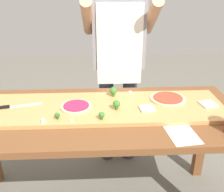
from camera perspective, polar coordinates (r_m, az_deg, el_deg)
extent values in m
cube|color=brown|center=(2.25, 19.18, -8.42)|extent=(0.07, 0.07, 0.76)
cube|color=brown|center=(1.61, -3.54, -4.33)|extent=(1.81, 0.76, 0.04)
cube|color=tan|center=(1.63, -2.16, -2.63)|extent=(1.53, 0.43, 0.02)
cube|color=#B7BABF|center=(1.72, -18.33, -1.91)|extent=(0.20, 0.07, 0.00)
cube|color=black|center=(1.73, -23.43, -2.37)|extent=(0.11, 0.05, 0.02)
cylinder|color=beige|center=(1.62, -7.88, -2.33)|extent=(0.19, 0.19, 0.01)
cylinder|color=#9E234C|center=(1.62, -7.89, -2.07)|extent=(0.16, 0.16, 0.01)
cylinder|color=beige|center=(1.75, 12.21, -0.58)|extent=(0.23, 0.23, 0.01)
cylinder|color=#BC3D28|center=(1.74, 12.23, -0.34)|extent=(0.19, 0.19, 0.01)
cube|color=beige|center=(1.59, 7.71, -2.74)|extent=(0.10, 0.10, 0.01)
cube|color=beige|center=(1.74, 20.40, -1.69)|extent=(0.11, 0.11, 0.01)
cylinder|color=#3F7220|center=(1.58, 0.99, -2.62)|extent=(0.02, 0.02, 0.02)
sphere|color=#38752D|center=(1.57, 1.00, -1.75)|extent=(0.05, 0.05, 0.05)
cylinder|color=#3F7220|center=(1.47, -2.28, -4.89)|extent=(0.02, 0.02, 0.02)
sphere|color=#38752D|center=(1.46, -2.30, -4.17)|extent=(0.04, 0.04, 0.04)
cylinder|color=#366618|center=(1.51, -11.92, -4.75)|extent=(0.01, 0.01, 0.01)
sphere|color=#2D6623|center=(1.50, -11.98, -4.16)|extent=(0.03, 0.03, 0.03)
cylinder|color=#3F7220|center=(1.75, 0.28, 0.29)|extent=(0.02, 0.02, 0.02)
sphere|color=#38752D|center=(1.74, 0.28, 1.17)|extent=(0.05, 0.05, 0.05)
cube|color=white|center=(1.49, -14.94, -5.33)|extent=(0.02, 0.02, 0.02)
cube|color=white|center=(1.47, -8.92, -5.41)|extent=(0.01, 0.01, 0.01)
cube|color=white|center=(1.79, 4.05, 0.80)|extent=(0.02, 0.02, 0.02)
cube|color=white|center=(1.44, 15.30, -8.25)|extent=(0.17, 0.21, 0.00)
cylinder|color=#333847|center=(2.29, -1.21, -4.13)|extent=(0.12, 0.12, 0.90)
cylinder|color=#333847|center=(2.30, 3.79, -4.00)|extent=(0.12, 0.12, 0.90)
cube|color=gray|center=(2.04, 1.50, 14.03)|extent=(0.40, 0.20, 0.55)
cube|color=silver|center=(1.95, 1.71, 11.05)|extent=(0.34, 0.01, 0.60)
cylinder|color=tan|center=(1.92, -5.41, 16.89)|extent=(0.08, 0.39, 0.31)
cylinder|color=tan|center=(1.95, 8.81, 16.87)|extent=(0.08, 0.39, 0.31)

